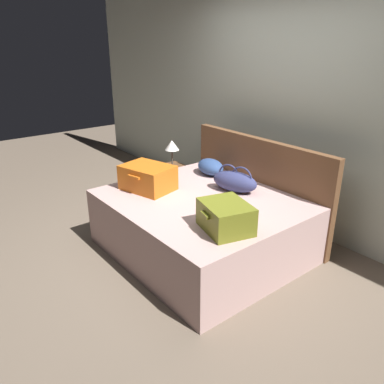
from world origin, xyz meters
name	(u,v)px	position (x,y,z in m)	size (l,w,h in m)	color
ground_plane	(169,264)	(0.00, 0.00, 0.00)	(12.00, 12.00, 0.00)	#6B5B4C
back_wall	(291,108)	(0.00, 1.65, 1.30)	(8.00, 0.10, 2.60)	#B7C1B2
bed	(201,226)	(0.00, 0.40, 0.28)	(1.81, 1.53, 0.57)	#BC9993
headboard	(258,185)	(0.00, 1.20, 0.52)	(1.85, 0.08, 1.03)	brown
hard_case_large	(148,178)	(-0.53, 0.14, 0.69)	(0.57, 0.48, 0.25)	#D16619
hard_case_medium	(226,217)	(0.60, 0.14, 0.68)	(0.49, 0.43, 0.23)	olive
duffel_bag	(235,181)	(0.05, 0.79, 0.67)	(0.52, 0.35, 0.27)	navy
pillow_near_headboard	(211,167)	(-0.48, 0.94, 0.66)	(0.36, 0.25, 0.17)	navy
nightstand	(173,185)	(-1.19, 0.91, 0.23)	(0.44, 0.40, 0.47)	brown
table_lamp	(172,146)	(-1.19, 0.91, 0.75)	(0.18, 0.18, 0.36)	#3F3833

